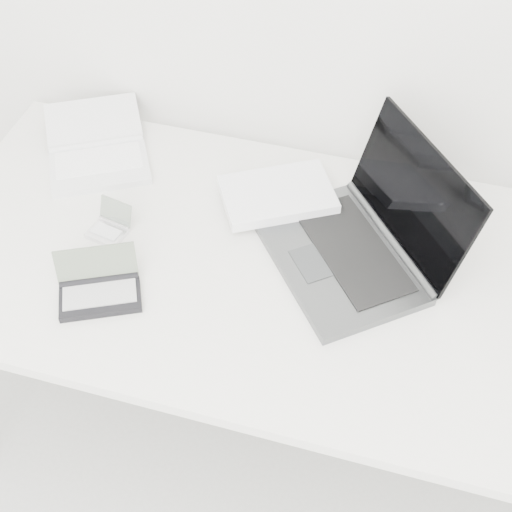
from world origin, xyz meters
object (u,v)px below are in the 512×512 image
(laptop_large, at_px, (337,227))
(netbook_open_white, at_px, (98,153))
(desk, at_px, (274,277))
(palmtop_charcoal, at_px, (99,289))

(laptop_large, height_order, netbook_open_white, laptop_large)
(desk, relative_size, netbook_open_white, 4.05)
(desk, xyz_separation_m, palmtop_charcoal, (-0.33, -0.19, 0.07))
(laptop_large, distance_m, palmtop_charcoal, 0.54)
(desk, distance_m, netbook_open_white, 0.57)
(desk, bearing_deg, netbook_open_white, 156.85)
(laptop_large, bearing_deg, palmtop_charcoal, -95.45)
(netbook_open_white, xyz_separation_m, palmtop_charcoal, (0.19, -0.41, 0.00))
(desk, height_order, palmtop_charcoal, palmtop_charcoal)
(netbook_open_white, distance_m, palmtop_charcoal, 0.45)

